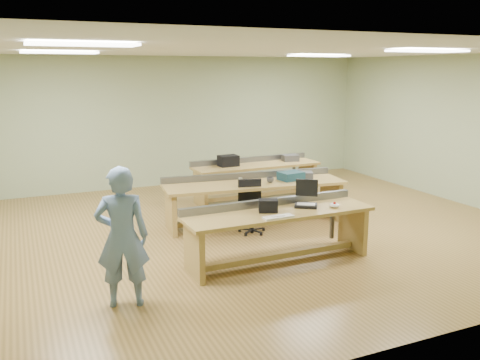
{
  "coord_description": "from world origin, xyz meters",
  "views": [
    {
      "loc": [
        -3.26,
        -7.55,
        2.69
      ],
      "look_at": [
        -0.18,
        -0.6,
        1.04
      ],
      "focal_mm": 38.0,
      "sensor_mm": 36.0,
      "label": 1
    }
  ],
  "objects_px": {
    "laptop_base": "(306,205)",
    "drinks_can": "(240,181)",
    "workbench_back": "(256,173)",
    "workbench_front": "(278,224)",
    "task_chair": "(252,213)",
    "person": "(122,237)",
    "mug": "(270,180)",
    "workbench_mid": "(254,192)",
    "parts_bin_teal": "(291,176)",
    "parts_bin_grey": "(301,175)",
    "camera_bag": "(268,206)"
  },
  "relations": [
    {
      "from": "laptop_base",
      "to": "drinks_can",
      "type": "bearing_deg",
      "value": 133.76
    },
    {
      "from": "laptop_base",
      "to": "workbench_back",
      "type": "bearing_deg",
      "value": 110.47
    },
    {
      "from": "workbench_front",
      "to": "task_chair",
      "type": "xyz_separation_m",
      "value": [
        0.24,
        1.38,
        -0.23
      ]
    },
    {
      "from": "laptop_base",
      "to": "person",
      "type": "bearing_deg",
      "value": -135.3
    },
    {
      "from": "mug",
      "to": "drinks_can",
      "type": "relative_size",
      "value": 1.01
    },
    {
      "from": "person",
      "to": "workbench_mid",
      "type": "bearing_deg",
      "value": -125.99
    },
    {
      "from": "person",
      "to": "mug",
      "type": "bearing_deg",
      "value": -130.23
    },
    {
      "from": "workbench_mid",
      "to": "person",
      "type": "bearing_deg",
      "value": -133.62
    },
    {
      "from": "workbench_mid",
      "to": "parts_bin_teal",
      "type": "relative_size",
      "value": 7.91
    },
    {
      "from": "workbench_back",
      "to": "parts_bin_grey",
      "type": "height_order",
      "value": "parts_bin_grey"
    },
    {
      "from": "workbench_mid",
      "to": "parts_bin_grey",
      "type": "height_order",
      "value": "parts_bin_grey"
    },
    {
      "from": "laptop_base",
      "to": "task_chair",
      "type": "relative_size",
      "value": 0.36
    },
    {
      "from": "workbench_mid",
      "to": "drinks_can",
      "type": "distance_m",
      "value": 0.41
    },
    {
      "from": "person",
      "to": "laptop_base",
      "type": "bearing_deg",
      "value": -155.05
    },
    {
      "from": "workbench_front",
      "to": "mug",
      "type": "relative_size",
      "value": 21.82
    },
    {
      "from": "task_chair",
      "to": "parts_bin_teal",
      "type": "relative_size",
      "value": 2.13
    },
    {
      "from": "mug",
      "to": "parts_bin_grey",
      "type": "bearing_deg",
      "value": 10.81
    },
    {
      "from": "workbench_back",
      "to": "mug",
      "type": "height_order",
      "value": "workbench_back"
    },
    {
      "from": "workbench_front",
      "to": "camera_bag",
      "type": "xyz_separation_m",
      "value": [
        -0.15,
        0.01,
        0.29
      ]
    },
    {
      "from": "person",
      "to": "parts_bin_teal",
      "type": "relative_size",
      "value": 4.0
    },
    {
      "from": "workbench_back",
      "to": "person",
      "type": "relative_size",
      "value": 1.65
    },
    {
      "from": "mug",
      "to": "workbench_mid",
      "type": "bearing_deg",
      "value": 146.29
    },
    {
      "from": "workbench_mid",
      "to": "laptop_base",
      "type": "bearing_deg",
      "value": -84.1
    },
    {
      "from": "workbench_back",
      "to": "task_chair",
      "type": "xyz_separation_m",
      "value": [
        -1.03,
        -2.0,
        -0.23
      ]
    },
    {
      "from": "workbench_back",
      "to": "laptop_base",
      "type": "relative_size",
      "value": 8.53
    },
    {
      "from": "workbench_mid",
      "to": "workbench_back",
      "type": "relative_size",
      "value": 1.2
    },
    {
      "from": "person",
      "to": "workbench_front",
      "type": "bearing_deg",
      "value": -153.81
    },
    {
      "from": "parts_bin_teal",
      "to": "workbench_back",
      "type": "bearing_deg",
      "value": 86.86
    },
    {
      "from": "laptop_base",
      "to": "camera_bag",
      "type": "relative_size",
      "value": 1.23
    },
    {
      "from": "workbench_mid",
      "to": "workbench_back",
      "type": "bearing_deg",
      "value": 69.92
    },
    {
      "from": "camera_bag",
      "to": "parts_bin_teal",
      "type": "bearing_deg",
      "value": 75.25
    },
    {
      "from": "parts_bin_grey",
      "to": "person",
      "type": "bearing_deg",
      "value": -148.31
    },
    {
      "from": "workbench_mid",
      "to": "camera_bag",
      "type": "xyz_separation_m",
      "value": [
        -0.65,
        -1.81,
        0.27
      ]
    },
    {
      "from": "drinks_can",
      "to": "workbench_back",
      "type": "bearing_deg",
      "value": 56.76
    },
    {
      "from": "person",
      "to": "parts_bin_teal",
      "type": "bearing_deg",
      "value": -133.18
    },
    {
      "from": "camera_bag",
      "to": "parts_bin_grey",
      "type": "relative_size",
      "value": 0.63
    },
    {
      "from": "mug",
      "to": "person",
      "type": "bearing_deg",
      "value": -144.33
    },
    {
      "from": "parts_bin_teal",
      "to": "drinks_can",
      "type": "height_order",
      "value": "parts_bin_teal"
    },
    {
      "from": "workbench_mid",
      "to": "drinks_can",
      "type": "relative_size",
      "value": 26.3
    },
    {
      "from": "workbench_mid",
      "to": "drinks_can",
      "type": "xyz_separation_m",
      "value": [
        -0.31,
        -0.11,
        0.25
      ]
    },
    {
      "from": "task_chair",
      "to": "parts_bin_grey",
      "type": "distance_m",
      "value": 1.36
    },
    {
      "from": "task_chair",
      "to": "parts_bin_grey",
      "type": "height_order",
      "value": "task_chair"
    },
    {
      "from": "parts_bin_teal",
      "to": "mug",
      "type": "relative_size",
      "value": 3.28
    },
    {
      "from": "task_chair",
      "to": "drinks_can",
      "type": "bearing_deg",
      "value": 111.09
    },
    {
      "from": "workbench_front",
      "to": "laptop_base",
      "type": "height_order",
      "value": "workbench_front"
    },
    {
      "from": "laptop_base",
      "to": "drinks_can",
      "type": "xyz_separation_m",
      "value": [
        -0.29,
        1.68,
        0.04
      ]
    },
    {
      "from": "camera_bag",
      "to": "mug",
      "type": "relative_size",
      "value": 2.07
    },
    {
      "from": "laptop_base",
      "to": "mug",
      "type": "distance_m",
      "value": 1.65
    },
    {
      "from": "workbench_back",
      "to": "mug",
      "type": "relative_size",
      "value": 21.7
    },
    {
      "from": "camera_bag",
      "to": "parts_bin_grey",
      "type": "height_order",
      "value": "camera_bag"
    }
  ]
}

